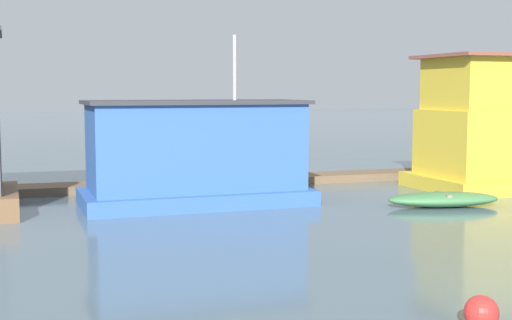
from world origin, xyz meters
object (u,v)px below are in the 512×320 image
Objects in this scene: houseboat_yellow at (505,126)px; dinghy_green at (443,199)px; houseboat_blue at (195,154)px; buoy_red at (481,313)px.

houseboat_yellow reaches higher than dinghy_green.
houseboat_blue is at bearing 156.70° from dinghy_green.
buoy_red is at bearing -121.13° from dinghy_green.
houseboat_yellow is 16.24× the size of buoy_red.
houseboat_yellow is 2.32× the size of dinghy_green.
houseboat_yellow is at bearing -0.56° from houseboat_blue.
houseboat_yellow is at bearing 33.01° from dinghy_green.
houseboat_yellow is (11.71, -0.11, 0.69)m from houseboat_blue.
dinghy_green is 11.69m from buoy_red.
houseboat_yellow reaches higher than houseboat_blue.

